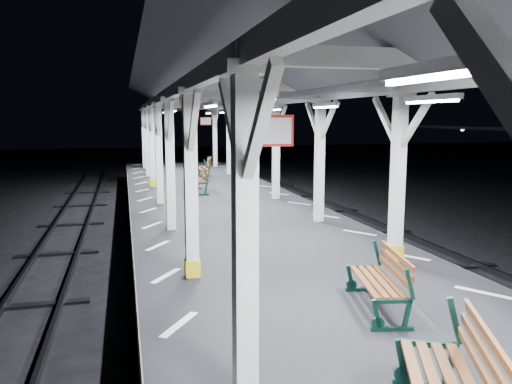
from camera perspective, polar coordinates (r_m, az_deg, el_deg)
name	(u,v)px	position (r m, az deg, el deg)	size (l,w,h in m)	color
ground	(342,370)	(8.18, 9.83, -19.41)	(120.00, 120.00, 0.00)	black
platform	(343,339)	(7.96, 9.92, -16.22)	(6.00, 50.00, 1.00)	black
hazard_stripes_left	(179,324)	(7.15, -8.76, -14.72)	(1.00, 48.00, 0.01)	silver
hazard_stripes_right	(483,293)	(9.02, 24.54, -10.42)	(1.00, 48.00, 0.01)	silver
canopy	(351,63)	(7.26, 10.84, 14.33)	(5.40, 49.00, 4.65)	silver
bench_mid	(383,279)	(7.66, 14.33, -9.62)	(0.92, 1.68, 0.86)	#0D2B25
bench_far	(199,179)	(19.05, -6.51, 1.48)	(0.68, 1.76, 0.95)	#0D2B25
bench_extra	(205,167)	(23.24, -5.89, 2.80)	(1.11, 1.94, 0.99)	#0D2B25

